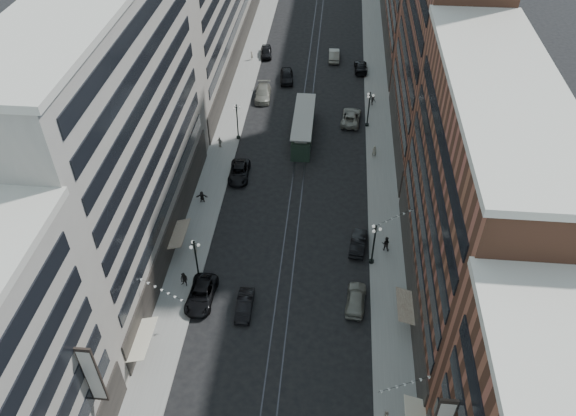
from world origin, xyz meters
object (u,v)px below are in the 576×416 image
(pedestrian_6, at_px, (220,142))
(pedestrian_4, at_px, (386,416))
(streetcar, at_px, (303,127))
(pedestrian_8, at_px, (374,151))
(car_11, at_px, (351,117))
(lamppost_se_far, at_px, (374,243))
(car_14, at_px, (334,55))
(car_2, at_px, (201,295))
(car_10, at_px, (358,243))
(car_5, at_px, (245,305))
(lamppost_se_mid, at_px, (369,108))
(pedestrian_extra_0, at_px, (195,249))
(pedestrian_2, at_px, (184,280))
(pedestrian_9, at_px, (372,100))
(car_13, at_px, (287,76))
(lamppost_sw_mid, at_px, (237,120))
(car_4, at_px, (356,299))
(car_12, at_px, (361,67))
(pedestrian_extra_1, at_px, (252,55))
(car_8, at_px, (263,93))
(pedestrian_7, at_px, (386,244))
(car_7, at_px, (239,172))
(lamppost_sw_far, at_px, (196,259))
(car_9, at_px, (266,52))
(pedestrian_5, at_px, (202,197))

(pedestrian_6, bearing_deg, pedestrian_4, 137.09)
(streetcar, relative_size, pedestrian_8, 7.01)
(car_11, xyz_separation_m, pedestrian_8, (3.18, -9.04, 0.25))
(lamppost_se_far, bearing_deg, car_14, 96.28)
(car_11, bearing_deg, streetcar, 40.54)
(car_2, relative_size, pedestrian_8, 3.12)
(car_10, relative_size, pedestrian_8, 2.60)
(car_5, bearing_deg, lamppost_se_mid, 69.54)
(pedestrian_extra_0, bearing_deg, pedestrian_2, 132.89)
(lamppost_se_mid, relative_size, pedestrian_9, 3.36)
(car_13, xyz_separation_m, car_14, (7.63, 8.69, -0.04))
(lamppost_sw_mid, relative_size, pedestrian_4, 3.63)
(car_5, bearing_deg, pedestrian_6, 104.59)
(car_4, xyz_separation_m, car_12, (0.95, 51.58, -0.07))
(pedestrian_extra_1, bearing_deg, car_8, -136.56)
(pedestrian_7, bearing_deg, car_13, -57.88)
(streetcar, relative_size, pedestrian_2, 7.02)
(car_13, distance_m, pedestrian_9, 15.56)
(car_14, bearing_deg, car_7, 70.88)
(lamppost_sw_far, bearing_deg, car_8, 86.93)
(car_14, xyz_separation_m, pedestrian_9, (6.33, -15.56, 0.11))
(car_9, bearing_deg, pedestrian_extra_1, -146.18)
(car_8, height_order, pedestrian_extra_1, same)
(car_8, bearing_deg, pedestrian_4, -75.44)
(lamppost_se_mid, xyz_separation_m, pedestrian_6, (-20.59, -7.39, -2.16))
(car_2, relative_size, pedestrian_extra_1, 3.63)
(car_7, bearing_deg, pedestrian_9, 46.15)
(pedestrian_5, bearing_deg, lamppost_se_far, -27.37)
(streetcar, distance_m, car_12, 22.84)
(car_13, bearing_deg, lamppost_sw_far, -102.65)
(pedestrian_9, bearing_deg, lamppost_se_mid, -90.18)
(lamppost_se_far, relative_size, car_2, 0.98)
(car_8, bearing_deg, pedestrian_2, -97.89)
(car_2, relative_size, pedestrian_5, 3.62)
(car_7, height_order, car_13, car_13)
(pedestrian_4, xyz_separation_m, car_9, (-18.35, 68.53, -0.10))
(car_2, height_order, car_12, car_2)
(car_8, bearing_deg, pedestrian_extra_0, -98.30)
(lamppost_se_far, xyz_separation_m, car_11, (-2.40, 29.13, -2.29))
(pedestrian_extra_1, bearing_deg, pedestrian_7, -126.93)
(lamppost_se_mid, bearing_deg, pedestrian_6, -160.27)
(streetcar, relative_size, car_13, 2.42)
(car_2, distance_m, pedestrian_6, 27.55)
(car_4, xyz_separation_m, pedestrian_4, (2.50, -12.67, 0.09))
(pedestrian_8, relative_size, pedestrian_extra_0, 1.05)
(lamppost_se_far, xyz_separation_m, pedestrian_9, (0.87, 34.01, -2.13))
(lamppost_sw_mid, xyz_separation_m, pedestrian_6, (-2.19, -2.39, -2.16))
(car_4, distance_m, pedestrian_extra_0, 18.59)
(car_2, relative_size, pedestrian_9, 3.43)
(car_14, bearing_deg, pedestrian_7, 97.23)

